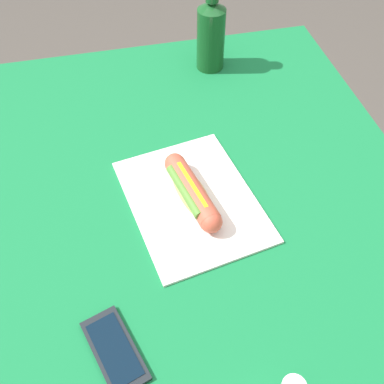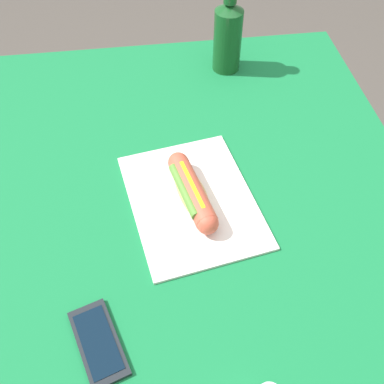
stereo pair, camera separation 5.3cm
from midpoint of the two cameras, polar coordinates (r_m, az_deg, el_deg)
ground_plane at (r=1.57m, az=-0.17°, el=-17.68°), size 6.00×6.00×0.00m
dining_table at (r=1.03m, az=-0.24°, el=-4.60°), size 1.13×1.02×0.73m
paper_wrapper at (r=0.92m, az=1.64°, el=-1.14°), size 0.36×0.29×0.01m
hot_dog at (r=0.90m, az=1.63°, el=-0.02°), size 0.21×0.09×0.05m
cell_phone at (r=0.78m, az=-9.70°, el=-18.26°), size 0.15×0.10×0.01m
soda_bottle at (r=1.22m, az=5.83°, el=18.98°), size 0.07×0.07×0.22m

